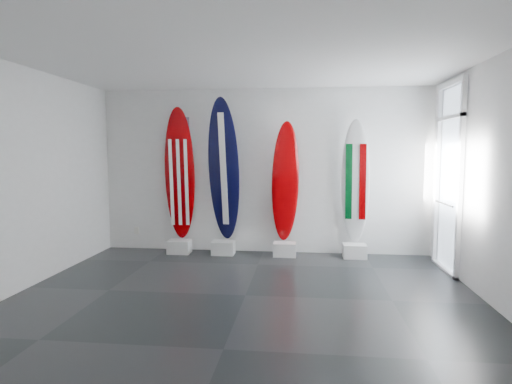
# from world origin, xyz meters

# --- Properties ---
(floor) EXTENTS (6.00, 6.00, 0.00)m
(floor) POSITION_xyz_m (0.00, 0.00, 0.00)
(floor) COLOR black
(floor) RESTS_ON ground
(ceiling) EXTENTS (6.00, 6.00, 0.00)m
(ceiling) POSITION_xyz_m (0.00, 0.00, 3.00)
(ceiling) COLOR white
(ceiling) RESTS_ON wall_back
(wall_back) EXTENTS (6.00, 0.00, 6.00)m
(wall_back) POSITION_xyz_m (0.00, 2.50, 1.50)
(wall_back) COLOR white
(wall_back) RESTS_ON ground
(wall_front) EXTENTS (6.00, 0.00, 6.00)m
(wall_front) POSITION_xyz_m (0.00, -2.50, 1.50)
(wall_front) COLOR white
(wall_front) RESTS_ON ground
(wall_left) EXTENTS (0.00, 5.00, 5.00)m
(wall_left) POSITION_xyz_m (-3.00, 0.00, 1.50)
(wall_left) COLOR white
(wall_left) RESTS_ON ground
(wall_right) EXTENTS (0.00, 5.00, 5.00)m
(wall_right) POSITION_xyz_m (3.00, 0.00, 1.50)
(wall_right) COLOR white
(wall_right) RESTS_ON ground
(display_block_usa) EXTENTS (0.40, 0.30, 0.24)m
(display_block_usa) POSITION_xyz_m (-1.52, 2.18, 0.12)
(display_block_usa) COLOR silver
(display_block_usa) RESTS_ON floor
(surfboard_usa) EXTENTS (0.57, 0.38, 2.42)m
(surfboard_usa) POSITION_xyz_m (-1.52, 2.28, 1.45)
(surfboard_usa) COLOR #870002
(surfboard_usa) RESTS_ON display_block_usa
(display_block_navy) EXTENTS (0.40, 0.30, 0.24)m
(display_block_navy) POSITION_xyz_m (-0.70, 2.18, 0.12)
(display_block_navy) COLOR silver
(display_block_navy) RESTS_ON floor
(surfboard_navy) EXTENTS (0.65, 0.49, 2.58)m
(surfboard_navy) POSITION_xyz_m (-0.70, 2.28, 1.53)
(surfboard_navy) COLOR black
(surfboard_navy) RESTS_ON display_block_navy
(display_block_swiss) EXTENTS (0.40, 0.30, 0.24)m
(display_block_swiss) POSITION_xyz_m (0.41, 2.18, 0.12)
(display_block_swiss) COLOR silver
(display_block_swiss) RESTS_ON floor
(surfboard_swiss) EXTENTS (0.55, 0.44, 2.16)m
(surfboard_swiss) POSITION_xyz_m (0.41, 2.28, 1.31)
(surfboard_swiss) COLOR #870002
(surfboard_swiss) RESTS_ON display_block_swiss
(display_block_italy) EXTENTS (0.40, 0.30, 0.24)m
(display_block_italy) POSITION_xyz_m (1.64, 2.18, 0.12)
(display_block_italy) COLOR silver
(display_block_italy) RESTS_ON floor
(surfboard_italy) EXTENTS (0.54, 0.36, 2.18)m
(surfboard_italy) POSITION_xyz_m (1.64, 2.28, 1.33)
(surfboard_italy) COLOR white
(surfboard_italy) RESTS_ON display_block_italy
(wall_outlet) EXTENTS (0.09, 0.02, 0.13)m
(wall_outlet) POSITION_xyz_m (-2.45, 2.48, 0.35)
(wall_outlet) COLOR silver
(wall_outlet) RESTS_ON wall_back
(glass_door) EXTENTS (0.12, 1.16, 2.85)m
(glass_door) POSITION_xyz_m (2.97, 1.55, 1.43)
(glass_door) COLOR white
(glass_door) RESTS_ON floor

